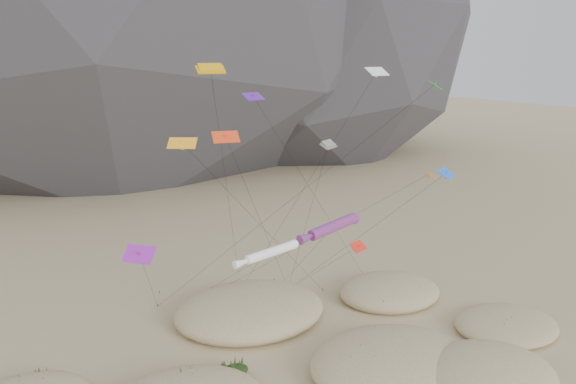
{
  "coord_description": "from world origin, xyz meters",
  "views": [
    {
      "loc": [
        -23.05,
        -31.69,
        26.32
      ],
      "look_at": [
        -0.4,
        12.0,
        14.39
      ],
      "focal_mm": 35.0,
      "sensor_mm": 36.0,
      "label": 1
    }
  ],
  "objects": [
    {
      "name": "dunes",
      "position": [
        -0.99,
        5.14,
        0.7
      ],
      "size": [
        53.36,
        38.41,
        3.72
      ],
      "color": "#CCB789",
      "rests_on": "ground"
    },
    {
      "name": "dune_grass",
      "position": [
        -0.16,
        2.86,
        0.85
      ],
      "size": [
        43.67,
        26.76,
        1.52
      ],
      "color": "black",
      "rests_on": "ground"
    },
    {
      "name": "kite_stakes",
      "position": [
        1.08,
        23.62,
        0.15
      ],
      "size": [
        24.88,
        8.1,
        0.3
      ],
      "color": "#3F2D1E",
      "rests_on": "ground"
    },
    {
      "name": "multi_parafoil",
      "position": [
        4.94,
        13.95,
        17.87
      ],
      "size": [
        2.28,
        10.25,
        18.51
      ],
      "color": "orange",
      "rests_on": "ground"
    },
    {
      "name": "white_tube_kite",
      "position": [
        -4.89,
        6.74,
        10.98
      ],
      "size": [
        6.18,
        19.73,
        11.61
      ],
      "color": "white",
      "rests_on": "ground"
    },
    {
      "name": "rainbow_tube_kite",
      "position": [
        2.73,
        9.53,
        11.28
      ],
      "size": [
        7.39,
        16.11,
        12.12
      ],
      "color": "red",
      "rests_on": "ground"
    },
    {
      "name": "orange_parafoil",
      "position": [
        -6.38,
        14.73,
        24.94
      ],
      "size": [
        9.25,
        15.04,
        25.77
      ],
      "color": "#D5960B",
      "rests_on": "ground"
    },
    {
      "name": "delta_kites",
      "position": [
        2.12,
        10.55,
        17.81
      ],
      "size": [
        32.11,
        19.61,
        25.29
      ],
      "color": "#FFA31A",
      "rests_on": "ground"
    }
  ]
}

